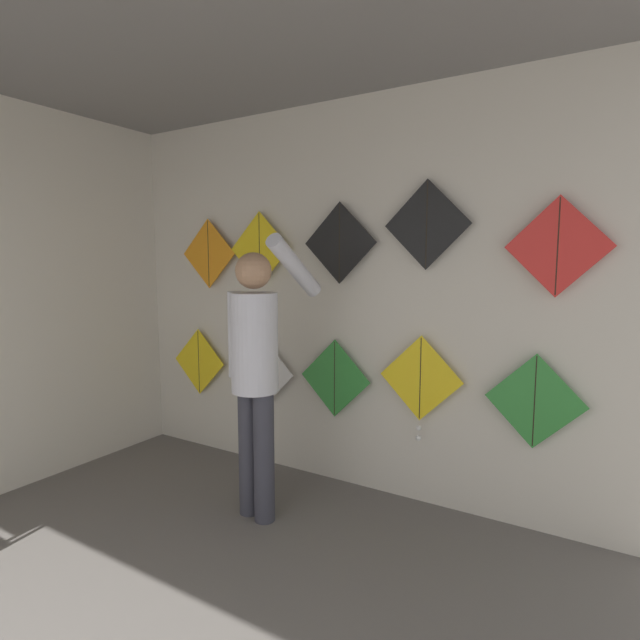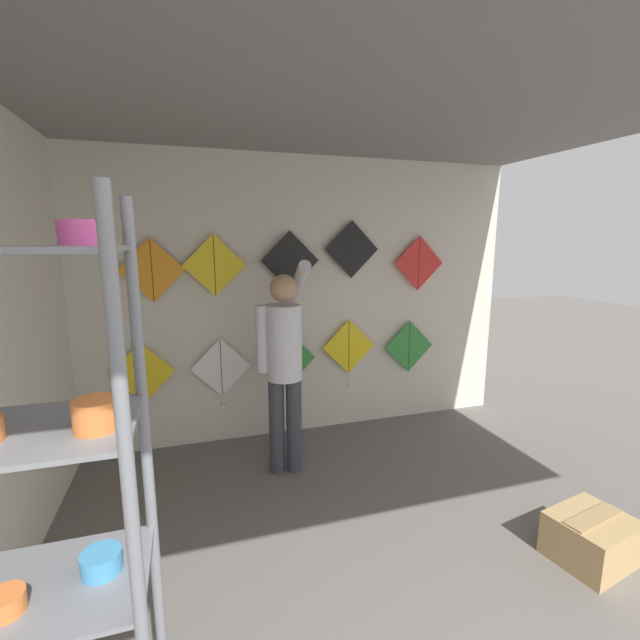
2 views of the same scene
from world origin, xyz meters
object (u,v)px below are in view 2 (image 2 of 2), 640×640
Objects in this scene: kite_1 at (221,370)px; kite_3 at (349,349)px; kite_8 at (352,249)px; kite_6 at (214,265)px; kite_2 at (288,359)px; kite_9 at (419,263)px; shopkeeper at (284,356)px; kite_5 at (152,270)px; cardboard_box at (591,538)px; kite_4 at (409,346)px; kite_7 at (290,261)px; kite_0 at (142,373)px.

kite_1 is 1.32m from kite_3.
kite_6 is at bearing 180.00° from kite_8.
kite_6 is at bearing 180.00° from kite_2.
kite_3 is 1.19m from kite_9.
shopkeeper reaches higher than kite_3.
kite_5 is at bearing 180.00° from kite_8.
kite_1 is (-2.08, 2.31, 0.61)m from cardboard_box.
kite_6 is (-2.10, 2.31, 1.62)m from cardboard_box.
kite_5 is (-1.04, 0.68, 0.70)m from shopkeeper.
kite_6 reaches higher than kite_1.
shopkeeper reaches higher than kite_4.
kite_6 is at bearing 136.08° from shopkeeper.
kite_4 is 1.00× the size of kite_8.
cardboard_box is at bearing -59.08° from kite_7.
kite_4 is 1.27m from kite_8.
kite_8 is at bearing 0.00° from kite_6.
kite_7 reaches higher than kite_1.
cardboard_box is 0.92× the size of kite_0.
kite_6 is (-0.68, 0.00, 0.96)m from kite_2.
kite_4 is at bearing 0.05° from kite_3.
kite_8 reaches higher than kite_3.
kite_2 is 1.28m from kite_8.
kite_8 reaches higher than shopkeeper.
cardboard_box is at bearing -35.09° from shopkeeper.
kite_1 is at bearing -0.06° from kite_5.
cardboard_box is at bearing -47.68° from kite_6.
kite_2 is at bearing 0.00° from kite_0.
kite_6 is (0.54, 0.00, 0.03)m from kite_5.
kite_9 is at bearing 0.00° from kite_6.
kite_4 is (1.56, 0.68, -0.20)m from shopkeeper.
kite_7 reaches higher than kite_5.
kite_7 is (0.72, 0.00, 0.03)m from kite_6.
kite_7 is at bearing 0.00° from kite_5.
kite_7 is at bearing 120.92° from cardboard_box.
cardboard_box is at bearing -71.76° from kite_3.
cardboard_box is at bearing -58.42° from kite_2.
kite_7 reaches higher than kite_0.
kite_0 is 0.71m from kite_1.
kite_2 is (0.66, 0.00, 0.05)m from kite_1.
cardboard_box is 2.41m from kite_4.
kite_2 is (0.19, 0.68, -0.23)m from shopkeeper.
kite_7 is at bearing 0.05° from kite_1.
shopkeeper is 3.17× the size of kite_2.
shopkeeper is 3.17× the size of kite_4.
kite_8 is (0.86, 0.68, 0.86)m from shopkeeper.
kite_7 reaches higher than kite_2.
shopkeeper is at bearing -141.05° from kite_3.
kite_5 is at bearing 179.94° from kite_1.
kite_1 is at bearing 180.00° from kite_3.
kite_0 is at bearing 180.00° from kite_2.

